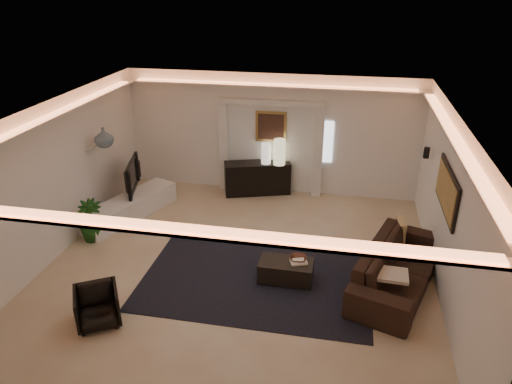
% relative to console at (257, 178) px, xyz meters
% --- Properties ---
extents(floor, '(7.00, 7.00, 0.00)m').
position_rel_console_xyz_m(floor, '(0.29, -3.25, -0.40)').
color(floor, beige).
rests_on(floor, ground).
extents(ceiling, '(7.00, 7.00, 0.00)m').
position_rel_console_xyz_m(ceiling, '(0.29, -3.25, 2.50)').
color(ceiling, white).
rests_on(ceiling, ground).
extents(wall_back, '(7.00, 0.00, 7.00)m').
position_rel_console_xyz_m(wall_back, '(0.29, 0.25, 1.05)').
color(wall_back, white).
rests_on(wall_back, ground).
extents(wall_front, '(7.00, 0.00, 7.00)m').
position_rel_console_xyz_m(wall_front, '(0.29, -6.75, 1.05)').
color(wall_front, white).
rests_on(wall_front, ground).
extents(wall_left, '(0.00, 7.00, 7.00)m').
position_rel_console_xyz_m(wall_left, '(-3.21, -3.25, 1.05)').
color(wall_left, white).
rests_on(wall_left, ground).
extents(wall_right, '(0.00, 7.00, 7.00)m').
position_rel_console_xyz_m(wall_right, '(3.79, -3.25, 1.05)').
color(wall_right, white).
rests_on(wall_right, ground).
extents(cove_soffit, '(7.00, 7.00, 0.04)m').
position_rel_console_xyz_m(cove_soffit, '(0.29, -3.25, 2.22)').
color(cove_soffit, silver).
rests_on(cove_soffit, ceiling).
extents(daylight_slit, '(0.25, 0.03, 1.00)m').
position_rel_console_xyz_m(daylight_slit, '(1.64, 0.23, 0.95)').
color(daylight_slit, white).
rests_on(daylight_slit, wall_back).
extents(area_rug, '(4.00, 3.00, 0.01)m').
position_rel_console_xyz_m(area_rug, '(0.69, -3.45, -0.39)').
color(area_rug, black).
rests_on(area_rug, ground).
extents(pilaster_left, '(0.22, 0.20, 2.20)m').
position_rel_console_xyz_m(pilaster_left, '(-0.86, 0.15, 0.70)').
color(pilaster_left, silver).
rests_on(pilaster_left, ground).
extents(pilaster_right, '(0.22, 0.20, 2.20)m').
position_rel_console_xyz_m(pilaster_right, '(1.44, 0.15, 0.70)').
color(pilaster_right, silver).
rests_on(pilaster_right, ground).
extents(alcove_header, '(2.52, 0.20, 0.12)m').
position_rel_console_xyz_m(alcove_header, '(0.29, 0.15, 1.85)').
color(alcove_header, silver).
rests_on(alcove_header, wall_back).
extents(painting_frame, '(0.74, 0.04, 0.74)m').
position_rel_console_xyz_m(painting_frame, '(0.29, 0.22, 1.25)').
color(painting_frame, tan).
rests_on(painting_frame, wall_back).
extents(painting_canvas, '(0.62, 0.02, 0.62)m').
position_rel_console_xyz_m(painting_canvas, '(0.29, 0.19, 1.25)').
color(painting_canvas, '#4C2D1E').
rests_on(painting_canvas, wall_back).
extents(art_panel_frame, '(0.04, 1.64, 0.74)m').
position_rel_console_xyz_m(art_panel_frame, '(3.76, -2.95, 1.30)').
color(art_panel_frame, black).
rests_on(art_panel_frame, wall_right).
extents(art_panel_gold, '(0.02, 1.50, 0.62)m').
position_rel_console_xyz_m(art_panel_gold, '(3.73, -2.95, 1.30)').
color(art_panel_gold, tan).
rests_on(art_panel_gold, wall_right).
extents(wall_sconce, '(0.12, 0.12, 0.22)m').
position_rel_console_xyz_m(wall_sconce, '(3.67, -1.05, 1.28)').
color(wall_sconce, black).
rests_on(wall_sconce, wall_right).
extents(wall_niche, '(0.10, 0.55, 0.04)m').
position_rel_console_xyz_m(wall_niche, '(-3.15, -1.85, 1.25)').
color(wall_niche, silver).
rests_on(wall_niche, wall_left).
extents(console, '(1.66, 0.97, 0.79)m').
position_rel_console_xyz_m(console, '(0.00, 0.00, 0.00)').
color(console, '#2C201D').
rests_on(console, ground).
extents(lamp_left, '(0.29, 0.29, 0.50)m').
position_rel_console_xyz_m(lamp_left, '(0.21, 0.00, 0.69)').
color(lamp_left, silver).
rests_on(lamp_left, console).
extents(lamp_right, '(0.36, 0.36, 0.62)m').
position_rel_console_xyz_m(lamp_right, '(0.54, 0.00, 0.69)').
color(lamp_right, '#FCF3BB').
rests_on(lamp_right, console).
extents(media_ledge, '(1.44, 2.48, 0.45)m').
position_rel_console_xyz_m(media_ledge, '(-2.55, -1.80, -0.17)').
color(media_ledge, white).
rests_on(media_ledge, ground).
extents(tv, '(1.23, 0.48, 0.71)m').
position_rel_console_xyz_m(tv, '(-2.72, -1.39, 0.41)').
color(tv, black).
rests_on(tv, media_ledge).
extents(figurine, '(0.16, 0.16, 0.40)m').
position_rel_console_xyz_m(figurine, '(-2.85, -0.59, 0.24)').
color(figurine, black).
rests_on(figurine, media_ledge).
extents(ginger_jar, '(0.49, 0.49, 0.41)m').
position_rel_console_xyz_m(ginger_jar, '(-2.86, -1.93, 1.48)').
color(ginger_jar, '#45626F').
rests_on(ginger_jar, wall_niche).
extents(plant, '(0.62, 0.62, 0.86)m').
position_rel_console_xyz_m(plant, '(-2.86, -2.90, 0.03)').
color(plant, '#164212').
rests_on(plant, ground).
extents(sofa, '(2.81, 1.82, 0.77)m').
position_rel_console_xyz_m(sofa, '(3.10, -3.35, -0.02)').
color(sofa, '#3D2814').
rests_on(sofa, ground).
extents(throw_blanket, '(0.54, 0.45, 0.06)m').
position_rel_console_xyz_m(throw_blanket, '(2.94, -3.86, 0.15)').
color(throw_blanket, white).
rests_on(throw_blanket, sofa).
extents(throw_pillow, '(0.17, 0.44, 0.43)m').
position_rel_console_xyz_m(throw_pillow, '(3.19, -2.35, 0.15)').
color(throw_pillow, tan).
rests_on(throw_pillow, sofa).
extents(coffee_table, '(0.94, 0.53, 0.35)m').
position_rel_console_xyz_m(coffee_table, '(1.20, -3.56, -0.20)').
color(coffee_table, black).
rests_on(coffee_table, ground).
extents(bowl, '(0.31, 0.31, 0.07)m').
position_rel_console_xyz_m(bowl, '(1.40, -3.47, 0.05)').
color(bowl, '#4B2519').
rests_on(bowl, coffee_table).
extents(magazine, '(0.34, 0.29, 0.03)m').
position_rel_console_xyz_m(magazine, '(1.42, -3.54, 0.02)').
color(magazine, beige).
rests_on(magazine, coffee_table).
extents(armchair, '(0.89, 0.90, 0.60)m').
position_rel_console_xyz_m(armchair, '(-1.49, -5.23, -0.10)').
color(armchair, black).
rests_on(armchair, ground).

